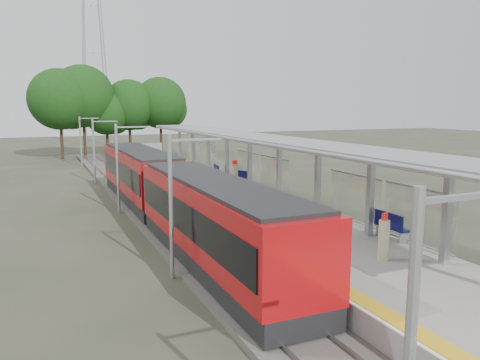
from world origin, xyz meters
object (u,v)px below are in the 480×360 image
Objects in this scene: train at (168,191)px; bench_near at (391,225)px; info_pillar_near at (384,240)px; bench_mid at (242,176)px; bench_far at (218,171)px; litter_bin at (219,178)px; info_pillar_far at (235,176)px.

bench_near is (6.91, -9.00, -0.45)m from train.
bench_mid is at bearing 63.99° from info_pillar_near.
bench_far is 1.98× the size of litter_bin.
train is at bearing -158.32° from bench_mid.
bench_mid is at bearing -13.89° from litter_bin.
info_pillar_near is 0.92× the size of info_pillar_far.
litter_bin is at bearing 92.66° from info_pillar_far.
info_pillar_far is 1.91m from litter_bin.
train is 9.62m from bench_mid.
bench_mid is 0.87× the size of bench_far.
bench_mid is at bearing -64.15° from bench_far.
bench_near is at bearing -111.28° from bench_mid.
bench_near reaches higher than bench_mid.
bench_mid reaches higher than litter_bin.
bench_mid is 0.77× the size of info_pillar_far.
bench_near is 0.98× the size of info_pillar_near.
info_pillar_far is (-0.98, 14.01, 0.20)m from bench_near.
train is at bearing -116.13° from bench_far.
litter_bin is (5.52, 6.84, -0.64)m from train.
bench_far is at bearing 75.25° from info_pillar_far.
bench_far is 20.11m from info_pillar_near.
train reaches higher than info_pillar_near.
bench_near is 0.90× the size of info_pillar_far.
info_pillar_near is 17.80m from litter_bin.
bench_near is at bearing -84.99° from litter_bin.
train is 11.35m from bench_near.
bench_mid is 17.53m from info_pillar_near.
bench_near is 1.17× the size of bench_mid.
train is 11.09m from bench_far.
bench_mid is at bearing 90.22° from bench_near.
info_pillar_near is (4.88, -10.94, -0.31)m from train.
litter_bin is (-1.39, 15.84, -0.19)m from bench_near.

